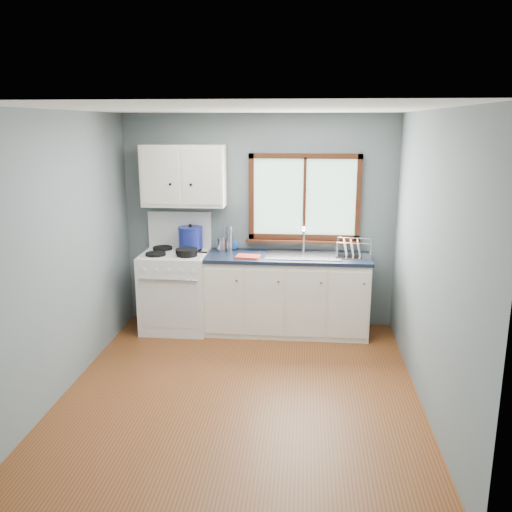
# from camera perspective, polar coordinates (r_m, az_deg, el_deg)

# --- Properties ---
(floor) EXTENTS (3.20, 3.60, 0.02)m
(floor) POSITION_cam_1_polar(r_m,az_deg,el_deg) (5.14, -1.53, -13.99)
(floor) COLOR brown
(floor) RESTS_ON ground
(ceiling) EXTENTS (3.20, 3.60, 0.02)m
(ceiling) POSITION_cam_1_polar(r_m,az_deg,el_deg) (4.55, -1.73, 15.37)
(ceiling) COLOR white
(ceiling) RESTS_ON wall_back
(wall_back) EXTENTS (3.20, 0.02, 2.50)m
(wall_back) POSITION_cam_1_polar(r_m,az_deg,el_deg) (6.45, 0.30, 3.66)
(wall_back) COLOR slate
(wall_back) RESTS_ON ground
(wall_front) EXTENTS (3.20, 0.02, 2.50)m
(wall_front) POSITION_cam_1_polar(r_m,az_deg,el_deg) (2.98, -5.83, -8.67)
(wall_front) COLOR slate
(wall_front) RESTS_ON ground
(wall_left) EXTENTS (0.02, 3.60, 2.50)m
(wall_left) POSITION_cam_1_polar(r_m,az_deg,el_deg) (5.13, -19.78, 0.19)
(wall_left) COLOR slate
(wall_left) RESTS_ON ground
(wall_right) EXTENTS (0.02, 3.60, 2.50)m
(wall_right) POSITION_cam_1_polar(r_m,az_deg,el_deg) (4.77, 17.95, -0.65)
(wall_right) COLOR slate
(wall_right) RESTS_ON ground
(gas_range) EXTENTS (0.76, 0.69, 1.36)m
(gas_range) POSITION_cam_1_polar(r_m,az_deg,el_deg) (6.45, -8.42, -3.40)
(gas_range) COLOR white
(gas_range) RESTS_ON floor
(base_cabinets) EXTENTS (1.85, 0.60, 0.88)m
(base_cabinets) POSITION_cam_1_polar(r_m,az_deg,el_deg) (6.32, 3.26, -4.42)
(base_cabinets) COLOR white
(base_cabinets) RESTS_ON floor
(countertop) EXTENTS (1.89, 0.64, 0.04)m
(countertop) POSITION_cam_1_polar(r_m,az_deg,el_deg) (6.19, 3.32, -0.11)
(countertop) COLOR black
(countertop) RESTS_ON base_cabinets
(sink) EXTENTS (0.84, 0.46, 0.44)m
(sink) POSITION_cam_1_polar(r_m,az_deg,el_deg) (6.19, 4.98, -0.51)
(sink) COLOR silver
(sink) RESTS_ON countertop
(window) EXTENTS (1.36, 0.10, 1.03)m
(window) POSITION_cam_1_polar(r_m,az_deg,el_deg) (6.35, 5.11, 5.51)
(window) COLOR #9EC6A8
(window) RESTS_ON wall_back
(upper_cabinets) EXTENTS (0.95, 0.35, 0.70)m
(upper_cabinets) POSITION_cam_1_polar(r_m,az_deg,el_deg) (6.32, -7.62, 8.37)
(upper_cabinets) COLOR white
(upper_cabinets) RESTS_ON wall_back
(skillet) EXTENTS (0.39, 0.29, 0.05)m
(skillet) POSITION_cam_1_polar(r_m,az_deg,el_deg) (6.14, -7.30, 0.52)
(skillet) COLOR black
(skillet) RESTS_ON gas_range
(stockpot) EXTENTS (0.30, 0.30, 0.28)m
(stockpot) POSITION_cam_1_polar(r_m,az_deg,el_deg) (6.39, -6.90, 1.98)
(stockpot) COLOR navy
(stockpot) RESTS_ON gas_range
(utensil_crock) EXTENTS (0.15, 0.15, 0.38)m
(utensil_crock) POSITION_cam_1_polar(r_m,az_deg,el_deg) (6.39, -3.60, 1.25)
(utensil_crock) COLOR silver
(utensil_crock) RESTS_ON countertop
(thermos) EXTENTS (0.08, 0.08, 0.31)m
(thermos) POSITION_cam_1_polar(r_m,az_deg,el_deg) (6.33, -2.83, 1.83)
(thermos) COLOR silver
(thermos) RESTS_ON countertop
(soap_bottle) EXTENTS (0.10, 0.10, 0.26)m
(soap_bottle) POSITION_cam_1_polar(r_m,az_deg,el_deg) (6.41, -2.39, 1.77)
(soap_bottle) COLOR blue
(soap_bottle) RESTS_ON countertop
(dish_towel) EXTENTS (0.28, 0.22, 0.02)m
(dish_towel) POSITION_cam_1_polar(r_m,az_deg,el_deg) (6.08, -0.85, -0.05)
(dish_towel) COLOR #CF4028
(dish_towel) RESTS_ON countertop
(dish_rack) EXTENTS (0.42, 0.34, 0.20)m
(dish_rack) POSITION_cam_1_polar(r_m,az_deg,el_deg) (6.19, 10.15, 0.40)
(dish_rack) COLOR silver
(dish_rack) RESTS_ON countertop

